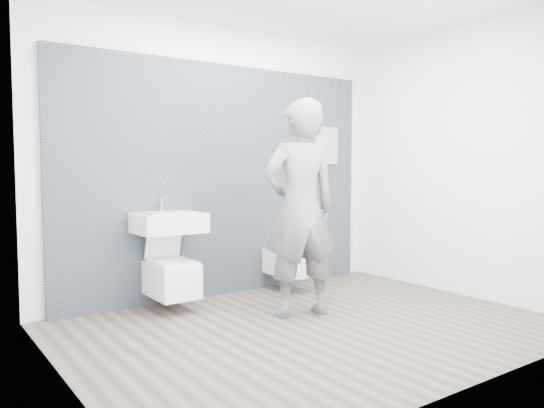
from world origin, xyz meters
TOP-DOWN VIEW (x-y plane):
  - ground at (0.00, 0.00)m, footprint 4.00×4.00m
  - room_shell at (0.00, 0.00)m, footprint 4.00×4.00m
  - tile_wall at (0.00, 1.47)m, footprint 3.60×0.06m
  - washbasin at (-0.75, 1.21)m, footprint 0.62×0.46m
  - toilet_square at (-0.75, 1.17)m, footprint 0.37×0.54m
  - toilet_rounded at (0.62, 1.16)m, footprint 0.32×0.55m
  - info_placard at (1.37, 1.43)m, footprint 0.33×0.03m
  - visitor at (0.13, 0.34)m, footprint 0.80×0.62m

SIDE VIEW (x-z plane):
  - ground at x=0.00m, z-range 0.00..0.00m
  - tile_wall at x=0.00m, z-range -1.20..1.20m
  - info_placard at x=1.37m, z-range -0.22..0.22m
  - toilet_square at x=-0.75m, z-range -0.04..0.67m
  - toilet_rounded at x=0.62m, z-range 0.17..0.47m
  - washbasin at x=-0.75m, z-range 0.59..1.06m
  - visitor at x=0.13m, z-range 0.00..1.94m
  - room_shell at x=0.00m, z-range -0.26..3.74m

